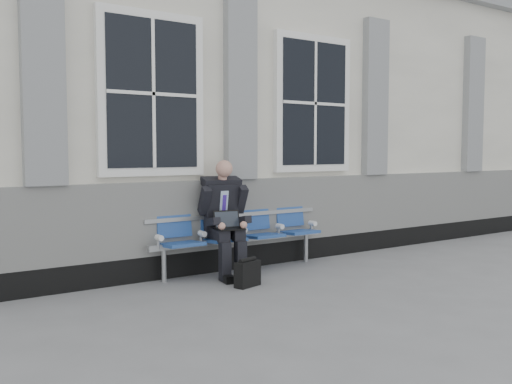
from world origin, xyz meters
TOP-DOWN VIEW (x-y plane):
  - ground at (0.00, 0.00)m, footprint 70.00×70.00m
  - station_building at (-0.02, 3.47)m, footprint 14.40×4.40m
  - bench at (-0.99, 1.32)m, footprint 2.60×0.47m
  - businessman at (-1.31, 1.19)m, footprint 0.63×0.84m
  - briefcase at (-1.39, 0.54)m, footprint 0.36×0.23m

SIDE VIEW (x-z plane):
  - ground at x=0.00m, z-range 0.00..0.00m
  - briefcase at x=-1.39m, z-range -0.01..0.33m
  - bench at x=-0.99m, z-range 0.10..1.01m
  - businessman at x=-1.31m, z-range 0.05..1.51m
  - station_building at x=-0.02m, z-range -0.02..4.47m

